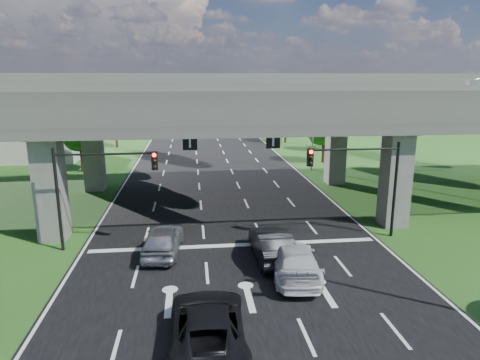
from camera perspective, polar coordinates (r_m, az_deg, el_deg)
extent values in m
plane|color=#204616|center=(22.60, 0.23, -12.09)|extent=(160.00, 160.00, 0.00)
cube|color=black|center=(31.87, -1.89, -4.31)|extent=(18.00, 120.00, 0.03)
cube|color=#383533|center=(32.38, -2.30, 10.37)|extent=(80.00, 15.00, 2.00)
cube|color=#64615C|center=(25.11, -1.06, 12.90)|extent=(80.00, 0.50, 1.00)
cube|color=#64615C|center=(39.57, -3.13, 13.11)|extent=(80.00, 0.50, 1.00)
cube|color=#64615C|center=(28.31, -24.02, -0.47)|extent=(1.60, 1.60, 7.00)
cube|color=#64615C|center=(39.69, -18.99, 3.69)|extent=(1.60, 1.60, 7.00)
cube|color=#64615C|center=(30.13, 20.06, 0.68)|extent=(1.60, 1.60, 7.00)
cube|color=#64615C|center=(41.01, 12.67, 4.39)|extent=(1.60, 1.60, 7.00)
cube|color=black|center=(25.52, -6.69, 4.93)|extent=(0.85, 0.06, 0.85)
cube|color=black|center=(25.99, 4.44, 5.14)|extent=(0.85, 0.06, 0.85)
cylinder|color=black|center=(28.06, 19.94, -1.27)|extent=(0.18, 0.18, 6.00)
cylinder|color=black|center=(26.43, 15.03, 3.98)|extent=(5.50, 0.12, 0.12)
cube|color=black|center=(25.45, 9.34, 3.00)|extent=(0.35, 0.28, 1.05)
sphere|color=#FF0C05|center=(25.24, 9.47, 3.71)|extent=(0.22, 0.22, 0.22)
cylinder|color=black|center=(26.29, -23.10, -2.52)|extent=(0.18, 0.18, 6.00)
cylinder|color=black|center=(25.07, -17.61, 3.31)|extent=(5.50, 0.12, 0.12)
cube|color=black|center=(24.58, -11.31, 2.54)|extent=(0.35, 0.28, 1.05)
sphere|color=#FF0C05|center=(24.36, -11.38, 3.28)|extent=(0.22, 0.22, 0.22)
cube|color=gray|center=(17.35, 28.91, 11.33)|extent=(0.60, 0.25, 0.18)
cylinder|color=gray|center=(46.33, 9.76, 7.41)|extent=(0.16, 0.16, 10.00)
cylinder|color=gray|center=(45.69, 8.14, 13.30)|extent=(3.00, 0.10, 0.10)
cube|color=gray|center=(45.34, 6.25, 13.22)|extent=(0.60, 0.25, 0.18)
cylinder|color=gray|center=(61.79, 5.61, 9.02)|extent=(0.16, 0.16, 10.00)
cylinder|color=gray|center=(61.31, 4.30, 13.41)|extent=(3.00, 0.10, 0.10)
cube|color=gray|center=(61.05, 2.88, 13.34)|extent=(0.60, 0.25, 0.18)
cylinder|color=black|center=(48.36, -20.34, 3.00)|extent=(0.36, 0.36, 3.30)
sphere|color=#1B4713|center=(47.95, -20.63, 6.53)|extent=(4.50, 4.50, 4.50)
sphere|color=#1B4713|center=(47.43, -20.38, 8.12)|extent=(3.60, 3.60, 3.60)
sphere|color=#1B4713|center=(48.51, -20.78, 5.51)|extent=(3.30, 3.30, 3.30)
cylinder|color=black|center=(56.78, -21.41, 4.14)|extent=(0.36, 0.36, 2.86)
sphere|color=#1B4713|center=(56.46, -21.64, 6.74)|extent=(3.90, 3.90, 3.90)
sphere|color=#1B4713|center=(55.96, -21.42, 7.91)|extent=(3.12, 3.12, 3.12)
sphere|color=#1B4713|center=(57.01, -21.76, 5.99)|extent=(2.86, 2.86, 2.86)
cylinder|color=black|center=(63.64, -16.15, 5.75)|extent=(0.36, 0.36, 3.52)
sphere|color=#1B4713|center=(63.32, -16.34, 8.62)|extent=(4.80, 4.80, 4.80)
sphere|color=#1B4713|center=(62.86, -16.11, 9.92)|extent=(3.84, 3.84, 3.84)
sphere|color=#1B4713|center=(63.84, -16.49, 7.78)|extent=(3.52, 3.52, 3.52)
cylinder|color=black|center=(51.31, 11.05, 4.03)|extent=(0.36, 0.36, 3.08)
sphere|color=#1B4713|center=(50.93, 11.20, 7.14)|extent=(4.20, 4.20, 4.20)
sphere|color=#1B4713|center=(50.65, 11.80, 8.51)|extent=(3.36, 3.36, 3.36)
sphere|color=#1B4713|center=(51.32, 10.70, 6.26)|extent=(3.08, 3.08, 3.08)
cylinder|color=black|center=(59.76, 11.52, 5.22)|extent=(0.36, 0.36, 2.86)
sphere|color=#1B4713|center=(59.46, 11.63, 7.70)|extent=(3.90, 3.90, 3.90)
sphere|color=#1B4713|center=(59.20, 12.15, 8.79)|extent=(3.12, 3.12, 3.12)
sphere|color=#1B4713|center=(59.82, 11.20, 7.00)|extent=(2.86, 2.86, 2.86)
cylinder|color=black|center=(66.34, 6.09, 6.41)|extent=(0.36, 0.36, 3.30)
sphere|color=#1B4713|center=(66.04, 6.16, 8.99)|extent=(4.50, 4.50, 4.50)
sphere|color=#1B4713|center=(65.74, 6.59, 10.14)|extent=(3.60, 3.60, 3.60)
sphere|color=#1B4713|center=(66.44, 5.81, 8.25)|extent=(3.30, 3.30, 3.30)
imported|color=#B0B2B8|center=(24.72, -10.20, -7.82)|extent=(2.42, 5.04, 1.66)
imported|color=black|center=(23.73, 4.21, -8.50)|extent=(1.92, 5.23, 1.71)
imported|color=silver|center=(21.94, 7.24, -10.62)|extent=(2.81, 5.75, 1.61)
imported|color=black|center=(16.64, -4.27, -18.90)|extent=(2.88, 6.01, 1.65)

